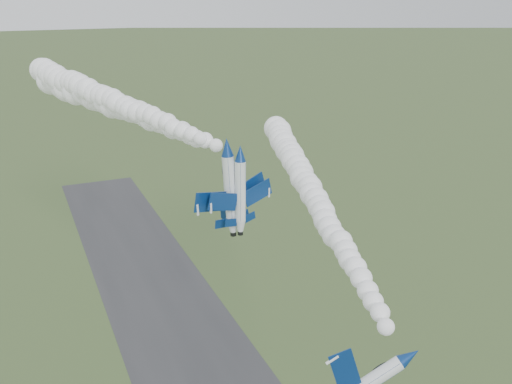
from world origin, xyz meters
TOP-DOWN VIEW (x-y plane):
  - jet_lead at (5.88, -4.38)m, footprint 5.65×11.89m
  - smoke_trail_jet_lead at (14.67, 29.98)m, footprint 18.93×64.59m
  - jet_pair_left at (-0.72, 25.12)m, footprint 11.42×13.33m
  - smoke_trail_jet_pair_left at (-10.14, 59.26)m, footprint 21.79×62.86m
  - jet_pair_right at (0.70, 24.22)m, footprint 10.26×11.93m
  - smoke_trail_jet_pair_right at (-8.47, 57.00)m, footprint 22.69×62.21m

SIDE VIEW (x-z plane):
  - jet_lead at x=5.88m, z-range 28.72..37.13m
  - smoke_trail_jet_lead at x=14.67m, z-range 33.52..38.31m
  - jet_pair_right at x=0.70m, z-range 44.13..47.12m
  - jet_pair_left at x=-0.72m, z-range 44.68..48.05m
  - smoke_trail_jet_pair_right at x=-8.47m, z-range 43.67..49.40m
  - smoke_trail_jet_pair_left at x=-10.14m, z-range 45.22..50.24m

